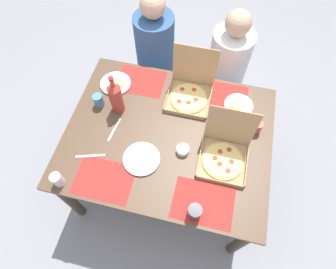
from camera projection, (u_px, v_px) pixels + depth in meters
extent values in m
plane|color=gray|center=(168.00, 174.00, 2.49)|extent=(6.00, 6.00, 0.00)
cylinder|color=#3F3328|center=(69.00, 199.00, 2.03)|extent=(0.07, 0.07, 0.70)
cylinder|color=#3F3328|center=(241.00, 242.00, 1.88)|extent=(0.07, 0.07, 0.70)
cylinder|color=#3F3328|center=(113.00, 95.00, 2.49)|extent=(0.07, 0.07, 0.70)
cylinder|color=#3F3328|center=(253.00, 122.00, 2.35)|extent=(0.07, 0.07, 0.70)
cube|color=brown|center=(168.00, 136.00, 1.87)|extent=(1.37, 1.10, 0.03)
cube|color=red|center=(104.00, 179.00, 1.70)|extent=(0.36, 0.26, 0.00)
cube|color=red|center=(203.00, 203.00, 1.63)|extent=(0.36, 0.26, 0.00)
cube|color=red|center=(141.00, 81.00, 2.08)|extent=(0.36, 0.26, 0.00)
cube|color=red|center=(222.00, 96.00, 2.01)|extent=(0.36, 0.26, 0.00)
cube|color=tan|center=(222.00, 161.00, 1.76)|extent=(0.30, 0.30, 0.01)
cube|color=tan|center=(200.00, 155.00, 1.76)|extent=(0.01, 0.30, 0.03)
cube|color=tan|center=(246.00, 165.00, 1.73)|extent=(0.01, 0.30, 0.03)
cube|color=tan|center=(219.00, 182.00, 1.67)|extent=(0.30, 0.01, 0.03)
cube|color=tan|center=(226.00, 140.00, 1.81)|extent=(0.30, 0.01, 0.03)
cylinder|color=#E0B76B|center=(223.00, 161.00, 1.75)|extent=(0.26, 0.26, 0.01)
cylinder|color=#EFD67F|center=(223.00, 160.00, 1.74)|extent=(0.24, 0.24, 0.00)
cylinder|color=red|center=(232.00, 162.00, 1.74)|extent=(0.03, 0.03, 0.00)
cylinder|color=red|center=(229.00, 150.00, 1.78)|extent=(0.03, 0.03, 0.00)
cylinder|color=red|center=(220.00, 151.00, 1.77)|extent=(0.03, 0.03, 0.00)
cylinder|color=red|center=(215.00, 158.00, 1.75)|extent=(0.03, 0.03, 0.00)
cylinder|color=red|center=(220.00, 164.00, 1.73)|extent=(0.03, 0.03, 0.00)
cylinder|color=red|center=(228.00, 171.00, 1.71)|extent=(0.03, 0.03, 0.00)
cube|color=tan|center=(231.00, 125.00, 1.68)|extent=(0.30, 0.02, 0.30)
cube|color=tan|center=(188.00, 99.00, 2.00)|extent=(0.31, 0.31, 0.01)
cube|color=tan|center=(168.00, 93.00, 2.00)|extent=(0.01, 0.31, 0.03)
cube|color=tan|center=(209.00, 101.00, 1.97)|extent=(0.01, 0.31, 0.03)
cube|color=tan|center=(184.00, 114.00, 1.91)|extent=(0.31, 0.01, 0.03)
cube|color=tan|center=(193.00, 81.00, 2.05)|extent=(0.31, 0.01, 0.03)
cylinder|color=#E0B76B|center=(189.00, 98.00, 1.99)|extent=(0.27, 0.27, 0.01)
cylinder|color=#EFD67F|center=(189.00, 97.00, 1.98)|extent=(0.24, 0.24, 0.00)
cylinder|color=red|center=(196.00, 99.00, 1.97)|extent=(0.03, 0.03, 0.00)
cylinder|color=red|center=(194.00, 90.00, 2.01)|extent=(0.03, 0.03, 0.00)
cylinder|color=red|center=(182.00, 89.00, 2.02)|extent=(0.03, 0.03, 0.00)
cylinder|color=red|center=(179.00, 101.00, 1.96)|extent=(0.03, 0.03, 0.00)
cylinder|color=red|center=(188.00, 103.00, 1.96)|extent=(0.03, 0.03, 0.00)
cube|color=tan|center=(195.00, 64.00, 1.91)|extent=(0.31, 0.02, 0.31)
cylinder|color=white|center=(116.00, 84.00, 2.06)|extent=(0.22, 0.22, 0.01)
cylinder|color=white|center=(115.00, 83.00, 2.06)|extent=(0.23, 0.23, 0.01)
cylinder|color=#E0B76B|center=(119.00, 83.00, 2.05)|extent=(0.09, 0.09, 0.01)
cylinder|color=#EFD67F|center=(119.00, 82.00, 2.04)|extent=(0.08, 0.08, 0.00)
cylinder|color=white|center=(142.00, 159.00, 1.76)|extent=(0.23, 0.23, 0.01)
cylinder|color=white|center=(141.00, 159.00, 1.76)|extent=(0.24, 0.24, 0.01)
cylinder|color=white|center=(238.00, 106.00, 1.97)|extent=(0.19, 0.19, 0.01)
cylinder|color=white|center=(239.00, 105.00, 1.96)|extent=(0.20, 0.20, 0.01)
cylinder|color=#E0B76B|center=(236.00, 105.00, 1.95)|extent=(0.08, 0.08, 0.01)
cylinder|color=#EFD67F|center=(236.00, 105.00, 1.95)|extent=(0.07, 0.07, 0.00)
cylinder|color=#B2382D|center=(116.00, 99.00, 1.87)|extent=(0.09, 0.09, 0.22)
cone|color=#B2382D|center=(113.00, 87.00, 1.75)|extent=(0.09, 0.09, 0.04)
cylinder|color=#B2382D|center=(112.00, 82.00, 1.71)|extent=(0.03, 0.03, 0.06)
cylinder|color=red|center=(111.00, 79.00, 1.68)|extent=(0.03, 0.03, 0.01)
cylinder|color=#BF4742|center=(257.00, 127.00, 1.84)|extent=(0.07, 0.07, 0.09)
cylinder|color=silver|center=(57.00, 180.00, 1.65)|extent=(0.07, 0.07, 0.10)
cylinder|color=teal|center=(98.00, 100.00, 1.94)|extent=(0.07, 0.07, 0.10)
cylinder|color=#333338|center=(195.00, 212.00, 1.56)|extent=(0.08, 0.08, 0.10)
cylinder|color=white|center=(183.00, 150.00, 1.78)|extent=(0.08, 0.08, 0.04)
cube|color=#B7B7BC|center=(90.00, 156.00, 1.78)|extent=(0.19, 0.07, 0.00)
cube|color=#B7B7BC|center=(114.00, 130.00, 1.87)|extent=(0.04, 0.19, 0.00)
cylinder|color=#33598C|center=(156.00, 64.00, 2.49)|extent=(0.32, 0.32, 0.97)
sphere|color=#D1A889|center=(153.00, 5.00, 1.98)|extent=(0.19, 0.19, 0.19)
cylinder|color=white|center=(224.00, 78.00, 2.43)|extent=(0.32, 0.32, 0.94)
sphere|color=#D1A889|center=(238.00, 23.00, 1.94)|extent=(0.19, 0.19, 0.19)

